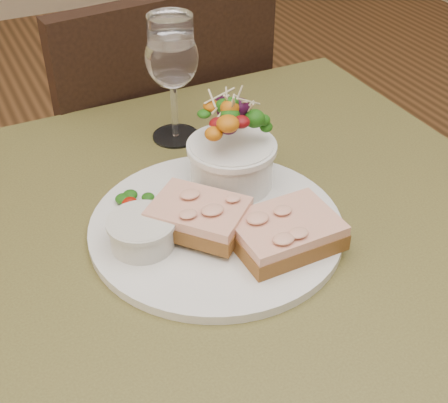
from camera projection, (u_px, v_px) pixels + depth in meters
name	position (u px, v px, depth m)	size (l,w,h in m)	color
cafe_table	(231.00, 299.00, 0.81)	(0.80, 0.80, 0.75)	#48401E
chair_far	(146.00, 228.00, 1.49)	(0.46, 0.46, 0.90)	black
dinner_plate	(216.00, 226.00, 0.76)	(0.31, 0.31, 0.01)	silver
sandwich_front	(285.00, 232.00, 0.72)	(0.12, 0.09, 0.03)	#4E2B14
sandwich_back	(199.00, 216.00, 0.73)	(0.13, 0.14, 0.03)	#4E2B14
ramekin	(142.00, 231.00, 0.72)	(0.07, 0.07, 0.04)	beige
salad_bowl	(232.00, 145.00, 0.79)	(0.11, 0.11, 0.13)	silver
garnish	(136.00, 203.00, 0.78)	(0.05, 0.04, 0.02)	#0C3C0B
wine_glass	(172.00, 61.00, 0.87)	(0.08, 0.08, 0.18)	white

